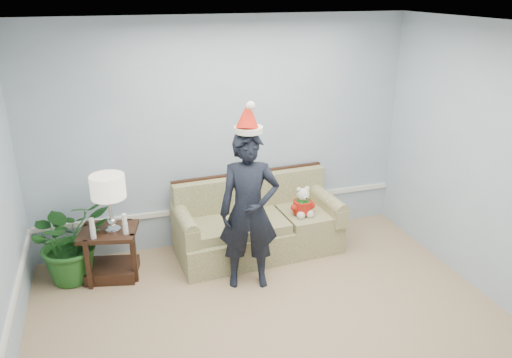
{
  "coord_description": "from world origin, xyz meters",
  "views": [
    {
      "loc": [
        -1.32,
        -2.97,
        3.0
      ],
      "look_at": [
        0.1,
        1.55,
        1.14
      ],
      "focal_mm": 35.0,
      "sensor_mm": 36.0,
      "label": 1
    }
  ],
  "objects": [
    {
      "name": "houseplant",
      "position": [
        -1.8,
        2.1,
        0.47
      ],
      "size": [
        1.09,
        1.05,
        0.94
      ],
      "primitive_type": "imported",
      "rotation": [
        0.0,
        0.0,
        0.48
      ],
      "color": "#1F561E",
      "rests_on": "room_shell"
    },
    {
      "name": "man",
      "position": [
        -0.01,
        1.44,
        0.84
      ],
      "size": [
        0.69,
        0.53,
        1.69
      ],
      "primitive_type": "imported",
      "rotation": [
        0.0,
        0.0,
        -0.23
      ],
      "color": "black",
      "rests_on": "room_shell"
    },
    {
      "name": "room_shell",
      "position": [
        0.0,
        0.0,
        1.35
      ],
      "size": [
        4.54,
        5.04,
        2.74
      ],
      "color": "tan",
      "rests_on": "ground"
    },
    {
      "name": "table_lamp",
      "position": [
        -1.35,
        1.97,
        1.04
      ],
      "size": [
        0.35,
        0.35,
        0.63
      ],
      "color": "silver",
      "rests_on": "side_table"
    },
    {
      "name": "sofa",
      "position": [
        0.28,
        2.1,
        0.32
      ],
      "size": [
        1.95,
        0.92,
        0.89
      ],
      "rotation": [
        0.0,
        0.0,
        0.06
      ],
      "color": "brown",
      "rests_on": "room_shell"
    },
    {
      "name": "side_table",
      "position": [
        -1.4,
        2.01,
        0.22
      ],
      "size": [
        0.68,
        0.61,
        0.56
      ],
      "rotation": [
        0.0,
        0.0,
        -0.23
      ],
      "color": "#331A12",
      "rests_on": "room_shell"
    },
    {
      "name": "candle_pair",
      "position": [
        -1.39,
        1.86,
        0.67
      ],
      "size": [
        0.38,
        0.06,
        0.23
      ],
      "color": "silver",
      "rests_on": "side_table"
    },
    {
      "name": "santa_hat",
      "position": [
        -0.01,
        1.45,
        1.81
      ],
      "size": [
        0.37,
        0.39,
        0.33
      ],
      "rotation": [
        0.0,
        0.0,
        -0.43
      ],
      "color": "silver",
      "rests_on": "man"
    },
    {
      "name": "teddy_bear",
      "position": [
        0.79,
        1.91,
        0.6
      ],
      "size": [
        0.22,
        0.25,
        0.36
      ],
      "rotation": [
        0.0,
        0.0,
        0.01
      ],
      "color": "silver",
      "rests_on": "sofa"
    },
    {
      "name": "wainscot_trim",
      "position": [
        -1.18,
        1.18,
        0.45
      ],
      "size": [
        4.49,
        4.99,
        0.06
      ],
      "color": "white",
      "rests_on": "room_shell"
    }
  ]
}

